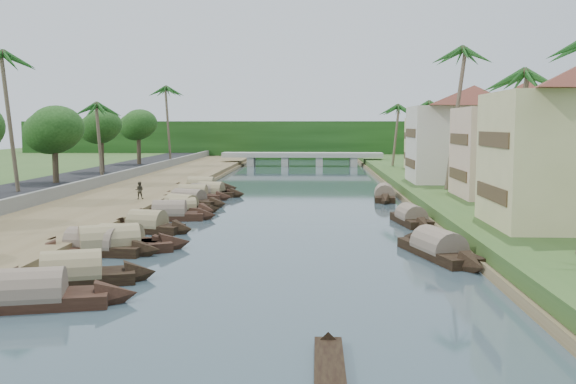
{
  "coord_description": "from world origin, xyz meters",
  "views": [
    {
      "loc": [
        2.43,
        -40.74,
        7.27
      ],
      "look_at": [
        0.24,
        9.36,
        2.0
      ],
      "focal_mm": 40.0,
      "sensor_mm": 36.0,
      "label": 1
    }
  ],
  "objects": [
    {
      "name": "ground",
      "position": [
        0.0,
        0.0,
        0.0
      ],
      "size": [
        220.0,
        220.0,
        0.0
      ],
      "primitive_type": "plane",
      "color": "#32444B",
      "rests_on": "ground"
    },
    {
      "name": "left_bank",
      "position": [
        -16.0,
        20.0,
        0.4
      ],
      "size": [
        10.0,
        180.0,
        0.8
      ],
      "primitive_type": "cube",
      "color": "brown",
      "rests_on": "ground"
    },
    {
      "name": "right_bank",
      "position": [
        19.0,
        20.0,
        0.6
      ],
      "size": [
        16.0,
        180.0,
        1.2
      ],
      "primitive_type": "cube",
      "color": "#325220",
      "rests_on": "ground"
    },
    {
      "name": "road",
      "position": [
        -24.5,
        20.0,
        0.7
      ],
      "size": [
        8.0,
        180.0,
        1.4
      ],
      "primitive_type": "cube",
      "color": "black",
      "rests_on": "ground"
    },
    {
      "name": "retaining_wall",
      "position": [
        -20.2,
        20.0,
        1.35
      ],
      "size": [
        0.4,
        180.0,
        1.1
      ],
      "primitive_type": "cube",
      "color": "slate",
      "rests_on": "left_bank"
    },
    {
      "name": "treeline",
      "position": [
        0.0,
        100.0,
        4.0
      ],
      "size": [
        120.0,
        14.0,
        8.0
      ],
      "color": "black",
      "rests_on": "ground"
    },
    {
      "name": "bridge",
      "position": [
        0.0,
        72.0,
        1.72
      ],
      "size": [
        28.0,
        4.0,
        2.4
      ],
      "color": "#96978D",
      "rests_on": "ground"
    },
    {
      "name": "building_mid",
      "position": [
        19.99,
        14.0,
        6.13
      ],
      "size": [
        14.11,
        14.11,
        9.7
      ],
      "color": "beige",
      "rests_on": "right_bank"
    },
    {
      "name": "building_far",
      "position": [
        18.99,
        28.0,
        6.38
      ],
      "size": [
        15.59,
        15.59,
        10.2
      ],
      "color": "beige",
      "rests_on": "right_bank"
    },
    {
      "name": "building_distant",
      "position": [
        19.99,
        48.0,
        5.88
      ],
      "size": [
        12.62,
        12.62,
        9.2
      ],
      "color": "beige",
      "rests_on": "right_bank"
    },
    {
      "name": "sampan_0",
      "position": [
        -9.14,
        -16.26,
        0.42
      ],
      "size": [
        9.17,
        3.92,
        2.35
      ],
      "rotation": [
        0.0,
        0.0,
        0.24
      ],
      "color": "black",
      "rests_on": "ground"
    },
    {
      "name": "sampan_1",
      "position": [
        -8.69,
        -12.48,
        0.42
      ],
      "size": [
        7.97,
        4.13,
        2.31
      ],
      "rotation": [
        0.0,
        0.0,
        0.32
      ],
      "color": "black",
      "rests_on": "ground"
    },
    {
      "name": "sampan_2",
      "position": [
        -9.23,
        -5.48,
        0.42
      ],
      "size": [
        9.5,
        5.7,
        2.48
      ],
      "rotation": [
        0.0,
        0.0,
        0.43
      ],
      "color": "black",
      "rests_on": "ground"
    },
    {
      "name": "sampan_3",
      "position": [
        -10.11,
        -5.62,
        0.42
      ],
      "size": [
        8.34,
        2.69,
        2.21
      ],
      "rotation": [
        0.0,
        0.0,
        -0.12
      ],
      "color": "black",
      "rests_on": "ground"
    },
    {
      "name": "sampan_4",
      "position": [
        -9.14,
        -3.76,
        0.41
      ],
      "size": [
        7.21,
        2.48,
        2.04
      ],
      "rotation": [
        0.0,
        0.0,
        -0.13
      ],
      "color": "black",
      "rests_on": "ground"
    },
    {
      "name": "sampan_5",
      "position": [
        -9.01,
        1.87,
        0.42
      ],
      "size": [
        7.04,
        3.27,
        2.19
      ],
      "rotation": [
        0.0,
        0.0,
        -0.24
      ],
      "color": "black",
      "rests_on": "ground"
    },
    {
      "name": "sampan_6",
      "position": [
        -8.78,
        7.52,
        0.42
      ],
      "size": [
        7.45,
        2.37,
        2.19
      ],
      "rotation": [
        0.0,
        0.0,
        0.1
      ],
      "color": "black",
      "rests_on": "ground"
    },
    {
      "name": "sampan_7",
      "position": [
        -8.51,
        10.82,
        0.4
      ],
      "size": [
        6.58,
        3.48,
        1.8
      ],
      "rotation": [
        0.0,
        0.0,
        0.35
      ],
      "color": "black",
      "rests_on": "ground"
    },
    {
      "name": "sampan_8",
      "position": [
        -8.78,
        11.81,
        0.41
      ],
      "size": [
        6.93,
        4.63,
        2.16
      ],
      "rotation": [
        0.0,
        0.0,
        -0.47
      ],
      "color": "black",
      "rests_on": "ground"
    },
    {
      "name": "sampan_9",
      "position": [
        -9.1,
        16.5,
        0.41
      ],
      "size": [
        8.24,
        5.07,
        2.13
      ],
      "rotation": [
        0.0,
        0.0,
        -0.45
      ],
      "color": "black",
      "rests_on": "ground"
    },
    {
      "name": "sampan_10",
      "position": [
        -9.49,
        20.55,
        0.41
      ],
      "size": [
        7.89,
        2.11,
        2.16
      ],
      "rotation": [
        0.0,
        0.0,
        -0.05
      ],
      "color": "black",
      "rests_on": "ground"
    },
    {
      "name": "sampan_11",
      "position": [
        -8.28,
        23.65,
        0.41
      ],
      "size": [
        7.65,
        2.98,
        2.16
      ],
      "rotation": [
        0.0,
        0.0,
        -0.18
      ],
      "color": "black",
      "rests_on": "ground"
    },
    {
      "name": "sampan_12",
      "position": [
        -8.89,
        23.39,
        0.41
      ],
      "size": [
        7.81,
        1.88,
        1.89
      ],
      "rotation": [
        0.0,
        0.0,
        0.06
      ],
      "color": "black",
      "rests_on": "ground"
    },
    {
      "name": "sampan_13",
      "position": [
        -10.26,
        29.21,
        0.42
      ],
      "size": [
        8.41,
        2.18,
        2.28
      ],
      "rotation": [
        0.0,
        0.0,
        -0.04
      ],
      "color": "black",
      "rests_on": "ground"
    },
    {
      "name": "sampan_14",
      "position": [
        9.22,
        -5.59,
        0.42
      ],
      "size": [
        4.33,
        9.7,
        2.3
      ],
      "rotation": [
        0.0,
        0.0,
        1.85
      ],
      "color": "black",
      "rests_on": "ground"
    },
    {
      "name": "sampan_15",
      "position": [
        9.44,
        6.21,
        0.41
      ],
      "size": [
        2.72,
        7.76,
        2.06
      ],
      "rotation": [
        0.0,
        0.0,
        1.73
      ],
      "color": "black",
      "rests_on": "ground"
    },
    {
      "name": "sampan_16",
      "position": [
        9.12,
        21.71,
        0.42
      ],
      "size": [
        2.43,
        9.27,
        2.23
      ],
      "rotation": [
        0.0,
        0.0,
        1.49
      ],
      "color": "black",
      "rests_on": "ground"
    },
    {
      "name": "canoe_0",
      "position": [
        2.85,
        -22.55,
        0.1
      ],
      "size": [
        0.9,
        6.79,
        0.9
      ],
      "rotation": [
        0.0,
        0.0,
        1.57
      ],
      "color": "black",
      "rests_on": "ground"
    },
    {
      "name": "canoe_1",
      "position": [
        -9.91,
        -5.74,
        0.1
      ],
      "size": [
        5.19,
        0.99,
        0.84
      ],
      "rotation": [
        0.0,
        0.0,
        -0.03
      ],
      "color": "black",
      "rests_on": "ground"
    },
    {
      "name": "canoe_2",
      "position": [
        -10.87,
        22.16,
        0.1
      ],
      "size": [
        4.89,
        1.03,
        0.71
      ],
      "rotation": [
        0.0,
        0.0,
        -0.07
      ],
      "color": "black",
      "rests_on": "ground"
    },
    {
      "name": "palm_1",
      "position": [
        16.0,
        4.69,
        10.66
      ],
      "size": [
        3.2,
        3.2,
        11.22
      ],
      "color": "brown",
      "rests_on": "ground"
    },
    {
      "name": "palm_2",
      "position": [
        15.0,
        19.9,
        13.86
      ],
      "size": [
        3.2,
        3.2,
        14.56
      ],
      "color": "brown",
      "rests_on": "ground"
    },
    {
      "name": "palm_3",
      "position": [
        16.0,
        39.5,
        9.77
      ],
      "size": [
        3.2,
        3.2,
        10.31
      ],
      "color": "brown",
      "rests_on": "ground"
    },
    {
      "name": "palm_5",
      "position": [
        -24.0,
        14.34,
        13.12
      ],
      "size": [
        3.2,
        3.2,
        13.58
      ],
      "color": "brown",
      "rests_on": "ground"
    },
    {
      "name": "palm_6",
      "position": [
        -22.0,
        31.03,
        9.37
      ],
      "size": [
        3.2,
        3.2,
        9.7
      ],
      "color": "brown",
      "rests_on": "ground"
    },
    {
      "name": "palm_7",
      "position": [
        14.0,
        55.13,
        9.82
      ],
      "size": [
        3.2,
        3.2,
        10.37
      ],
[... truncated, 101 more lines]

